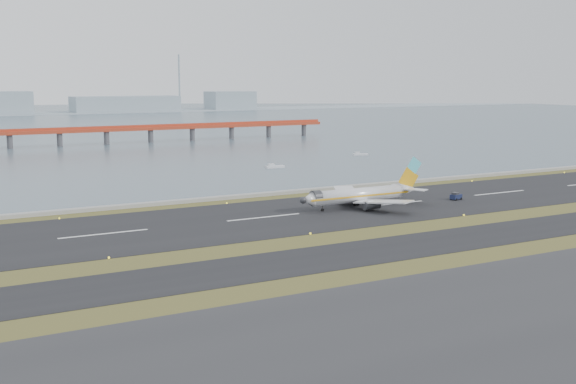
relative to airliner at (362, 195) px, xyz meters
name	(u,v)px	position (x,y,z in m)	size (l,w,h in m)	color
ground	(328,241)	(-29.52, -29.93, -3.46)	(1000.00, 1000.00, 0.00)	#3C4619
apron_strip	(528,314)	(-29.52, -84.93, -3.41)	(1000.00, 50.00, 0.10)	#29292B
taxiway_strip	(361,253)	(-29.52, -41.93, -3.41)	(1000.00, 18.00, 0.10)	black
runway_strip	(264,217)	(-29.52, 0.07, -3.41)	(1000.00, 45.00, 0.10)	black
seawall	(216,198)	(-29.52, 30.07, -2.96)	(1000.00, 2.50, 1.00)	#999893
bay_water	(7,124)	(-29.52, 430.07, -3.46)	(1400.00, 800.00, 1.30)	#42525E
red_pier	(106,131)	(-9.52, 220.07, 3.82)	(260.00, 5.00, 10.20)	#AE371D
airliner	(362,195)	(0.00, 0.00, 0.00)	(38.52, 32.89, 12.80)	silver
pushback_tug	(456,196)	(30.29, -3.01, -2.38)	(3.83, 2.75, 2.22)	#161D3D
workboat_near	(274,167)	(20.03, 87.82, -2.90)	(7.46, 3.17, 1.76)	silver
workboat_far	(360,154)	(75.49, 109.98, -2.95)	(6.92, 4.46, 1.61)	silver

